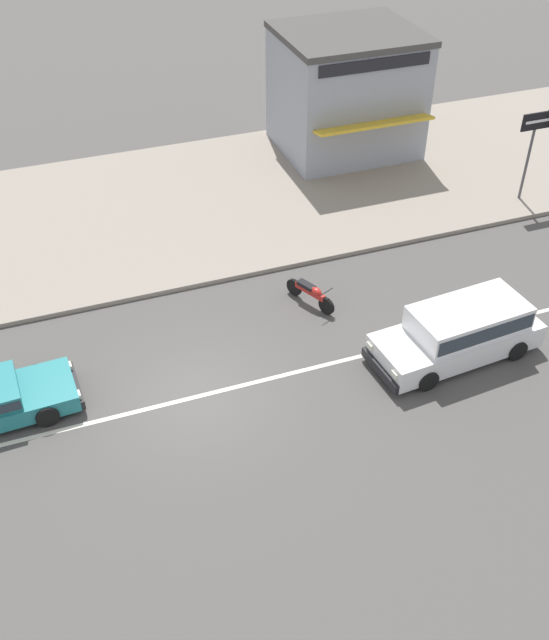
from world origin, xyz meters
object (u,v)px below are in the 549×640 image
arrow_signboard (549,124)px  shopfront_corner_warung (346,91)px  minivan_white_3 (461,330)px  motorcycle_0 (311,293)px

arrow_signboard → shopfront_corner_warung: shopfront_corner_warung is taller
arrow_signboard → shopfront_corner_warung: size_ratio=0.63×
minivan_white_3 → arrow_signboard: arrow_signboard is taller
motorcycle_0 → shopfront_corner_warung: size_ratio=0.33×
shopfront_corner_warung → arrow_signboard: bearing=-51.5°
motorcycle_0 → arrow_signboard: 11.01m
arrow_signboard → motorcycle_0: bearing=-162.7°
arrow_signboard → shopfront_corner_warung: bearing=128.5°
minivan_white_3 → shopfront_corner_warung: (2.22, 12.93, 1.67)m
minivan_white_3 → shopfront_corner_warung: size_ratio=0.93×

